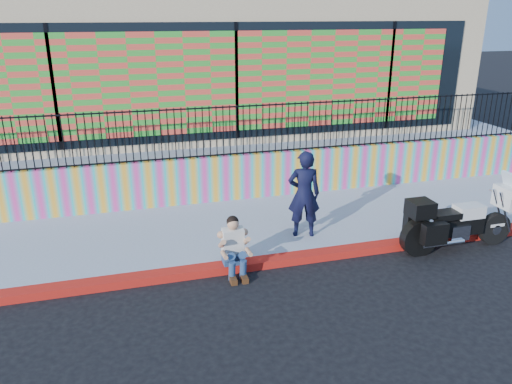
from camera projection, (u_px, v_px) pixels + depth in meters
name	position (u px, v px, depth m)	size (l,w,h in m)	color
ground	(290.00, 262.00, 9.43)	(90.00, 90.00, 0.00)	black
red_curb	(290.00, 259.00, 9.41)	(16.00, 0.30, 0.15)	red
sidewalk	(265.00, 225.00, 10.90)	(16.00, 3.00, 0.15)	#878EA2
mural_wall	(246.00, 176.00, 12.14)	(16.00, 0.20, 1.10)	#E73C9B
metal_fence	(246.00, 130.00, 11.75)	(15.80, 0.04, 1.20)	black
elevated_platform	(208.00, 133.00, 16.78)	(16.00, 10.00, 1.25)	#878EA2
storefront_building	(206.00, 53.00, 15.69)	(14.00, 8.06, 4.00)	tan
police_motorcycle	(457.00, 220.00, 9.75)	(2.41, 0.80, 1.50)	black
police_officer	(304.00, 194.00, 9.95)	(0.65, 0.43, 1.78)	black
seated_man	(235.00, 252.00, 8.84)	(0.54, 0.71, 1.06)	navy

